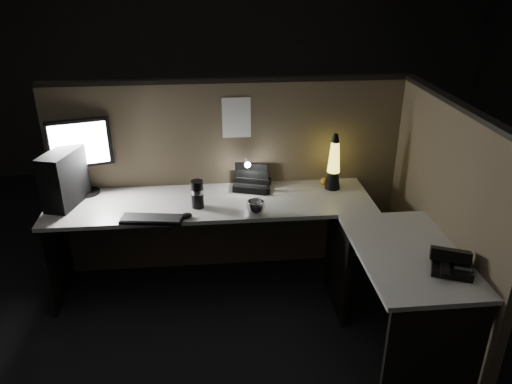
{
  "coord_description": "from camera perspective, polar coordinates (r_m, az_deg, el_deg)",
  "views": [
    {
      "loc": [
        -0.15,
        -2.61,
        2.29
      ],
      "look_at": [
        0.15,
        0.35,
        0.9
      ],
      "focal_mm": 35.0,
      "sensor_mm": 36.0,
      "label": 1
    }
  ],
  "objects": [
    {
      "name": "mouse",
      "position": [
        3.35,
        -8.0,
        -2.71
      ],
      "size": [
        0.1,
        0.09,
        0.03
      ],
      "primitive_type": "ellipsoid",
      "rotation": [
        0.0,
        0.0,
        0.35
      ],
      "color": "black",
      "rests_on": "desk"
    },
    {
      "name": "desk",
      "position": [
        3.35,
        0.71,
        -5.66
      ],
      "size": [
        2.6,
        1.6,
        0.73
      ],
      "color": "beige",
      "rests_on": "ground"
    },
    {
      "name": "partition_right",
      "position": [
        3.45,
        20.41,
        -3.21
      ],
      "size": [
        0.06,
        1.66,
        1.5
      ],
      "primitive_type": "cube",
      "color": "brown",
      "rests_on": "ground"
    },
    {
      "name": "monitor",
      "position": [
        3.77,
        -19.38,
        4.59
      ],
      "size": [
        0.43,
        0.19,
        0.56
      ],
      "rotation": [
        0.0,
        0.0,
        0.26
      ],
      "color": "black",
      "rests_on": "desk"
    },
    {
      "name": "desk_phone",
      "position": [
        2.97,
        21.39,
        -7.5
      ],
      "size": [
        0.27,
        0.27,
        0.13
      ],
      "rotation": [
        0.0,
        0.0,
        -0.42
      ],
      "color": "black",
      "rests_on": "desk"
    },
    {
      "name": "lava_lamp",
      "position": [
        3.73,
        8.86,
        2.93
      ],
      "size": [
        0.11,
        0.11,
        0.43
      ],
      "color": "black",
      "rests_on": "desk"
    },
    {
      "name": "pc_tower",
      "position": [
        3.69,
        -21.08,
        1.48
      ],
      "size": [
        0.26,
        0.4,
        0.39
      ],
      "primitive_type": "cube",
      "rotation": [
        0.0,
        0.0,
        -0.29
      ],
      "color": "black",
      "rests_on": "desk"
    },
    {
      "name": "clip_lamp",
      "position": [
        3.72,
        -1.04,
        2.47
      ],
      "size": [
        0.04,
        0.18,
        0.23
      ],
      "color": "silver",
      "rests_on": "desk"
    },
    {
      "name": "organizer",
      "position": [
        3.75,
        -0.46,
        1.13
      ],
      "size": [
        0.31,
        0.29,
        0.19
      ],
      "rotation": [
        0.0,
        0.0,
        -0.32
      ],
      "color": "black",
      "rests_on": "desk"
    },
    {
      "name": "keyboard",
      "position": [
        3.36,
        -11.82,
        -3.06
      ],
      "size": [
        0.42,
        0.2,
        0.02
      ],
      "primitive_type": "cube",
      "rotation": [
        0.0,
        0.0,
        -0.16
      ],
      "color": "black",
      "rests_on": "desk"
    },
    {
      "name": "partition_back",
      "position": [
        3.87,
        -3.02,
        1.49
      ],
      "size": [
        2.66,
        0.06,
        1.5
      ],
      "primitive_type": "cube",
      "color": "brown",
      "rests_on": "ground"
    },
    {
      "name": "pinned_paper",
      "position": [
        3.66,
        -2.25,
        8.47
      ],
      "size": [
        0.21,
        0.0,
        0.3
      ],
      "primitive_type": "cube",
      "color": "white",
      "rests_on": "partition_back"
    },
    {
      "name": "room_shell",
      "position": [
        2.7,
        -2.43,
        10.62
      ],
      "size": [
        6.0,
        6.0,
        6.0
      ],
      "color": "silver",
      "rests_on": "ground"
    },
    {
      "name": "figurine",
      "position": [
        3.8,
        7.77,
        1.24
      ],
      "size": [
        0.05,
        0.05,
        0.05
      ],
      "primitive_type": "sphere",
      "color": "#FFAE28",
      "rests_on": "desk"
    },
    {
      "name": "steel_mug",
      "position": [
        3.35,
        -0.02,
        -1.8
      ],
      "size": [
        0.14,
        0.14,
        0.1
      ],
      "primitive_type": "imported",
      "rotation": [
        0.0,
        0.0,
        -0.18
      ],
      "color": "silver",
      "rests_on": "desk"
    },
    {
      "name": "travel_mug",
      "position": [
        3.45,
        -6.71,
        -0.25
      ],
      "size": [
        0.09,
        0.09,
        0.2
      ],
      "primitive_type": "cylinder",
      "color": "black",
      "rests_on": "desk"
    },
    {
      "name": "floor",
      "position": [
        3.48,
        -1.93,
        -16.21
      ],
      "size": [
        6.0,
        6.0,
        0.0
      ],
      "primitive_type": "plane",
      "color": "black",
      "rests_on": "ground"
    }
  ]
}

